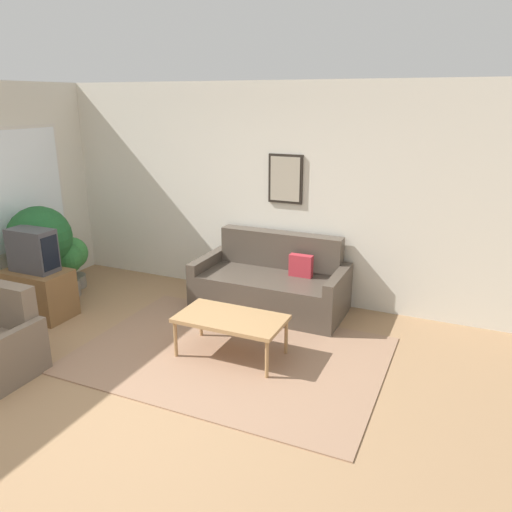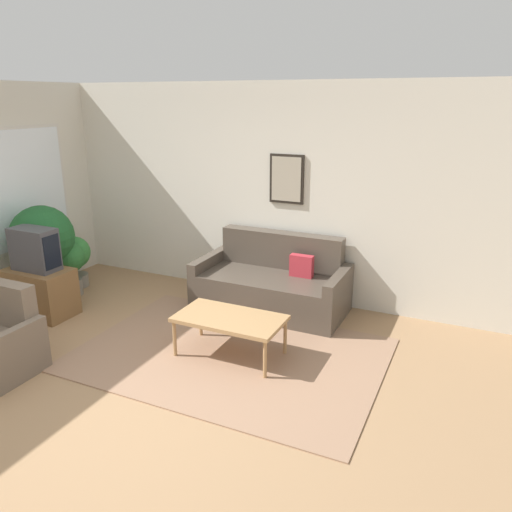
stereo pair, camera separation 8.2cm
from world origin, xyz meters
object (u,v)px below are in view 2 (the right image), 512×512
couch (272,285)px  tv (35,249)px  coffee_table (230,320)px  potted_plant_tall (42,239)px

couch → tv: (-2.45, -1.33, 0.51)m
coffee_table → tv: bearing=-178.8°
couch → tv: 2.83m
coffee_table → potted_plant_tall: potted_plant_tall is taller
couch → tv: tv is taller
couch → coffee_table: (0.08, -1.28, 0.08)m
couch → coffee_table: size_ratio=1.70×
coffee_table → potted_plant_tall: (-2.86, 0.37, 0.41)m
tv → potted_plant_tall: potted_plant_tall is taller
tv → potted_plant_tall: (-0.33, 0.42, -0.02)m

